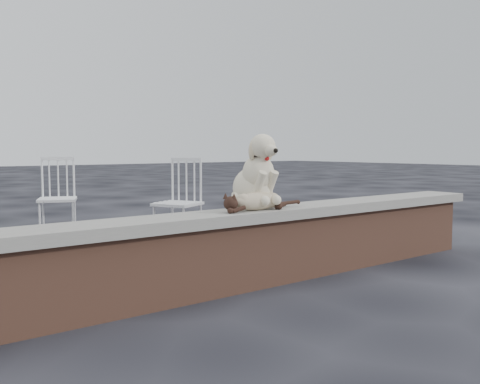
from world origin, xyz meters
TOP-DOWN VIEW (x-y plane):
  - ground at (0.00, 0.00)m, footprint 60.00×60.00m
  - brick_wall at (0.00, 0.00)m, footprint 6.00×0.30m
  - capstone at (0.00, 0.00)m, footprint 6.20×0.40m
  - dog at (0.53, 0.10)m, footprint 0.40×0.52m
  - cat at (0.45, -0.05)m, footprint 0.92×0.25m
  - chair_d at (0.89, 1.79)m, footprint 0.75×0.75m
  - chair_b at (0.05, 3.09)m, footprint 0.74×0.74m

SIDE VIEW (x-z plane):
  - ground at x=0.00m, z-range 0.00..0.00m
  - brick_wall at x=0.00m, z-range 0.00..0.50m
  - chair_d at x=0.89m, z-range 0.00..0.94m
  - chair_b at x=0.05m, z-range 0.00..0.94m
  - capstone at x=0.00m, z-range 0.50..0.58m
  - cat at x=0.45m, z-range 0.58..0.73m
  - dog at x=0.53m, z-range 0.58..1.16m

